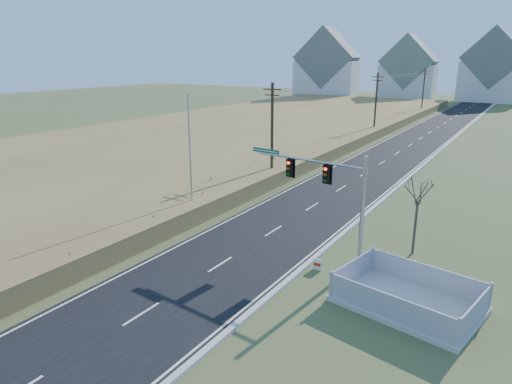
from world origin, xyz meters
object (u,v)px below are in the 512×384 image
Objects in this scene: flagpole at (191,170)px; bare_tree at (419,190)px; traffic_signal_mast at (333,192)px; fence_enclosure at (407,301)px; open_sign at (317,264)px.

flagpole reaches higher than bare_tree.
bare_tree is (4.02, 2.82, 0.04)m from traffic_signal_mast.
fence_enclosure is 7.29m from bare_tree.
fence_enclosure is at bearing -26.77° from traffic_signal_mast.
traffic_signal_mast reaches higher than bare_tree.
bare_tree is at bearing 112.23° from fence_enclosure.
bare_tree is (3.87, 4.96, 3.60)m from open_sign.
fence_enclosure is 0.78× the size of flagpole.
traffic_signal_mast is at bearing -145.00° from bare_tree.
open_sign is 0.13× the size of bare_tree.
flagpole is at bearing 167.62° from open_sign.
traffic_signal_mast is at bearing 96.93° from open_sign.
fence_enclosure is (5.27, -3.36, -3.61)m from traffic_signal_mast.
traffic_signal_mast reaches higher than fence_enclosure.
open_sign is 12.10m from flagpole.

